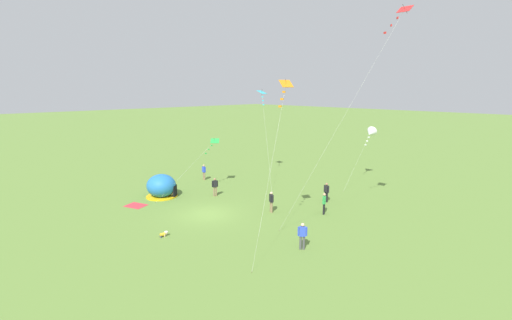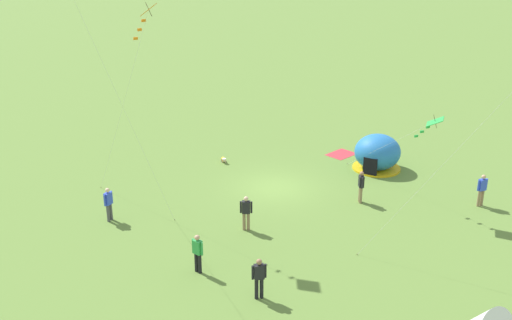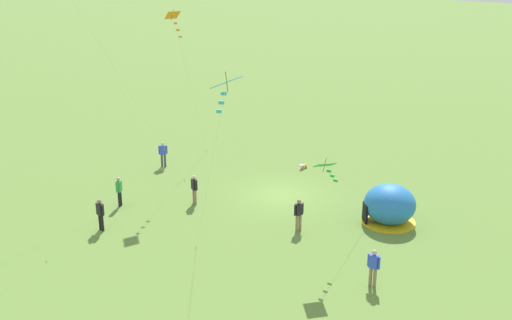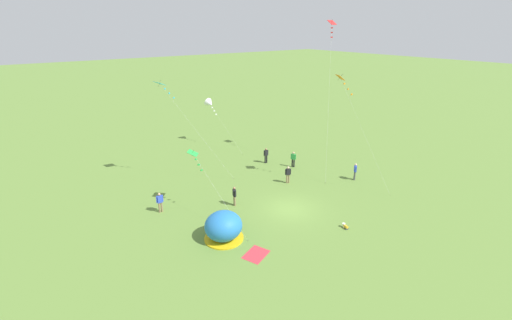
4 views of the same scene
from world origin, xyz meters
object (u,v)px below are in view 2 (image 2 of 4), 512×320
(person_with_toddler, at_px, (198,252))
(toddler_crawling, at_px, (224,160))
(popup_tent, at_px, (377,153))
(person_strolling, at_px, (259,277))
(person_far_back, at_px, (109,203))
(kite_orange, at_px, (145,19))
(person_center_field, at_px, (361,185))
(kite_green, at_px, (431,124))
(person_watching_sky, at_px, (246,211))
(person_near_tent, at_px, (482,189))

(person_with_toddler, bearing_deg, toddler_crawling, -113.80)
(popup_tent, xyz_separation_m, person_strolling, (11.37, 9.64, -0.03))
(person_far_back, relative_size, kite_orange, 0.17)
(person_center_field, distance_m, person_far_back, 12.66)
(person_strolling, xyz_separation_m, kite_orange, (2.05, -8.06, 8.65))
(popup_tent, distance_m, person_strolling, 14.91)
(person_far_back, distance_m, kite_orange, 8.96)
(person_with_toddler, distance_m, kite_orange, 10.21)
(toddler_crawling, distance_m, person_strolling, 14.35)
(popup_tent, height_order, kite_green, kite_green)
(person_watching_sky, height_order, kite_green, kite_green)
(popup_tent, xyz_separation_m, kite_orange, (13.42, 1.58, 8.62))
(toddler_crawling, xyz_separation_m, person_center_field, (-4.75, 7.92, 0.79))
(popup_tent, bearing_deg, toddler_crawling, -28.12)
(popup_tent, height_order, person_center_field, popup_tent)
(popup_tent, distance_m, person_far_back, 15.68)
(toddler_crawling, height_order, person_far_back, person_far_back)
(kite_green, xyz_separation_m, kite_orange, (12.67, -3.83, 5.14))
(kite_green, bearing_deg, person_center_field, -35.03)
(person_center_field, distance_m, kite_orange, 13.48)
(toddler_crawling, height_order, person_with_toddler, person_with_toddler)
(person_strolling, relative_size, person_with_toddler, 1.00)
(person_near_tent, relative_size, person_far_back, 1.00)
(popup_tent, distance_m, person_watching_sky, 10.73)
(person_near_tent, bearing_deg, person_far_back, -16.75)
(person_near_tent, xyz_separation_m, kite_green, (2.92, -0.87, 3.51))
(kite_orange, bearing_deg, person_strolling, 104.25)
(person_watching_sky, bearing_deg, toddler_crawling, -101.95)
(person_center_field, bearing_deg, person_with_toddler, 19.02)
(person_center_field, distance_m, kite_green, 4.68)
(toddler_crawling, distance_m, person_center_field, 9.27)
(popup_tent, distance_m, kite_green, 6.47)
(popup_tent, distance_m, person_center_field, 4.90)
(person_near_tent, bearing_deg, person_center_field, -25.89)
(person_far_back, xyz_separation_m, person_watching_sky, (-5.81, 3.35, 0.00))
(person_with_toddler, height_order, person_watching_sky, same)
(kite_orange, bearing_deg, person_watching_sky, 143.10)
(person_center_field, height_order, person_watching_sky, same)
(popup_tent, xyz_separation_m, person_watching_sky, (9.84, 4.26, -0.03))
(popup_tent, bearing_deg, person_strolling, 40.29)
(popup_tent, bearing_deg, person_far_back, 3.35)
(person_center_field, relative_size, kite_orange, 0.17)
(person_far_back, bearing_deg, person_center_field, 167.63)
(person_center_field, xyz_separation_m, person_far_back, (12.36, -2.71, 0.00))
(toddler_crawling, relative_size, person_watching_sky, 0.32)
(person_with_toddler, height_order, kite_orange, kite_orange)
(popup_tent, height_order, person_strolling, popup_tent)
(person_with_toddler, xyz_separation_m, kite_orange, (0.42, -5.40, 8.65))
(person_strolling, bearing_deg, person_with_toddler, -58.53)
(popup_tent, height_order, person_far_back, popup_tent)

